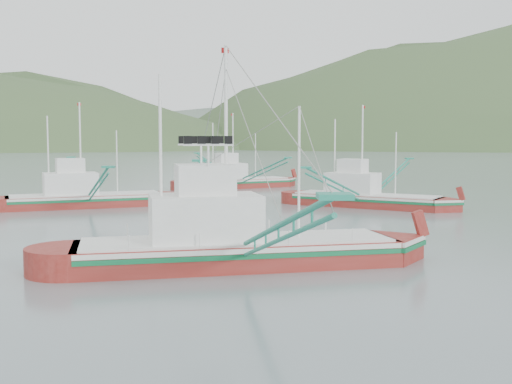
{
  "coord_description": "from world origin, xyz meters",
  "views": [
    {
      "loc": [
        -0.06,
        -33.71,
        6.54
      ],
      "look_at": [
        0.0,
        6.0,
        3.2
      ],
      "focal_mm": 45.0,
      "sensor_mm": 36.0,
      "label": 1
    }
  ],
  "objects_px": {
    "bg_boat_right": "(366,184)",
    "bg_boat_far": "(236,171)",
    "main_boat": "(233,224)",
    "bg_boat_left": "(85,185)"
  },
  "relations": [
    {
      "from": "bg_boat_right",
      "to": "main_boat",
      "type": "bearing_deg",
      "value": -80.96
    },
    {
      "from": "bg_boat_left",
      "to": "bg_boat_far",
      "type": "xyz_separation_m",
      "value": [
        13.58,
        23.69,
        0.06
      ]
    },
    {
      "from": "main_boat",
      "to": "bg_boat_left",
      "type": "relative_size",
      "value": 1.16
    },
    {
      "from": "bg_boat_left",
      "to": "bg_boat_far",
      "type": "bearing_deg",
      "value": 38.28
    },
    {
      "from": "main_boat",
      "to": "bg_boat_right",
      "type": "height_order",
      "value": "main_boat"
    },
    {
      "from": "main_boat",
      "to": "bg_boat_far",
      "type": "bearing_deg",
      "value": 79.29
    },
    {
      "from": "bg_boat_far",
      "to": "bg_boat_left",
      "type": "bearing_deg",
      "value": -148.22
    },
    {
      "from": "bg_boat_left",
      "to": "bg_boat_far",
      "type": "relative_size",
      "value": 1.04
    },
    {
      "from": "bg_boat_right",
      "to": "bg_boat_far",
      "type": "xyz_separation_m",
      "value": [
        -13.11,
        23.47,
        0.01
      ]
    },
    {
      "from": "bg_boat_right",
      "to": "bg_boat_far",
      "type": "relative_size",
      "value": 0.97
    }
  ]
}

